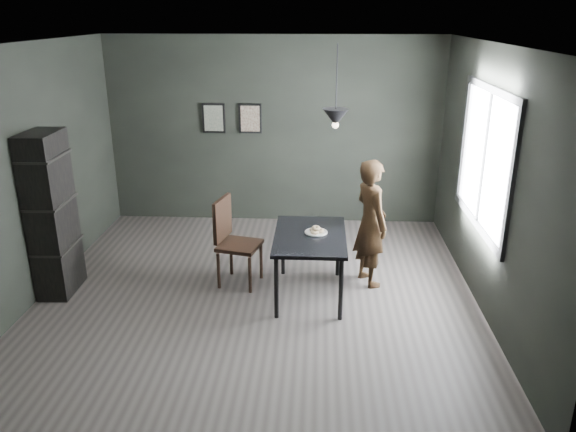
# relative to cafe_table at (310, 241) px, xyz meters

# --- Properties ---
(ground) EXTENTS (5.00, 5.00, 0.00)m
(ground) POSITION_rel_cafe_table_xyz_m (-0.60, 0.00, -0.67)
(ground) COLOR #393431
(ground) RESTS_ON ground
(back_wall) EXTENTS (5.00, 0.10, 2.80)m
(back_wall) POSITION_rel_cafe_table_xyz_m (-0.60, 2.50, 0.73)
(back_wall) COLOR black
(back_wall) RESTS_ON ground
(ceiling) EXTENTS (5.00, 5.00, 0.02)m
(ceiling) POSITION_rel_cafe_table_xyz_m (-0.60, 0.00, 2.13)
(ceiling) COLOR silver
(ceiling) RESTS_ON ground
(window_assembly) EXTENTS (0.04, 1.96, 1.56)m
(window_assembly) POSITION_rel_cafe_table_xyz_m (1.87, 0.20, 0.93)
(window_assembly) COLOR white
(window_assembly) RESTS_ON ground
(cafe_table) EXTENTS (0.80, 1.20, 0.75)m
(cafe_table) POSITION_rel_cafe_table_xyz_m (0.00, 0.00, 0.00)
(cafe_table) COLOR black
(cafe_table) RESTS_ON ground
(white_plate) EXTENTS (0.23, 0.23, 0.01)m
(white_plate) POSITION_rel_cafe_table_xyz_m (0.07, 0.05, 0.08)
(white_plate) COLOR silver
(white_plate) RESTS_ON cafe_table
(donut_pile) EXTENTS (0.17, 0.17, 0.08)m
(donut_pile) POSITION_rel_cafe_table_xyz_m (0.07, 0.05, 0.12)
(donut_pile) COLOR beige
(donut_pile) RESTS_ON white_plate
(woman) EXTENTS (0.57, 0.66, 1.53)m
(woman) POSITION_rel_cafe_table_xyz_m (0.71, 0.37, 0.10)
(woman) COLOR black
(woman) RESTS_ON ground
(wood_chair) EXTENTS (0.55, 0.55, 1.06)m
(wood_chair) POSITION_rel_cafe_table_xyz_m (-0.93, 0.27, -0.07)
(wood_chair) COLOR black
(wood_chair) RESTS_ON ground
(shelf_unit) EXTENTS (0.38, 0.64, 1.88)m
(shelf_unit) POSITION_rel_cafe_table_xyz_m (-2.92, -0.04, 0.27)
(shelf_unit) COLOR black
(shelf_unit) RESTS_ON ground
(pendant_lamp) EXTENTS (0.28, 0.28, 0.86)m
(pendant_lamp) POSITION_rel_cafe_table_xyz_m (0.25, 0.10, 1.38)
(pendant_lamp) COLOR black
(pendant_lamp) RESTS_ON ground
(framed_print_left) EXTENTS (0.34, 0.04, 0.44)m
(framed_print_left) POSITION_rel_cafe_table_xyz_m (-1.50, 2.47, 0.93)
(framed_print_left) COLOR black
(framed_print_left) RESTS_ON ground
(framed_print_right) EXTENTS (0.34, 0.04, 0.44)m
(framed_print_right) POSITION_rel_cafe_table_xyz_m (-0.95, 2.47, 0.93)
(framed_print_right) COLOR black
(framed_print_right) RESTS_ON ground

